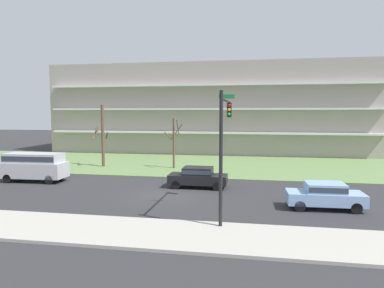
# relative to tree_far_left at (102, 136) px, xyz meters

# --- Properties ---
(ground) EXTENTS (160.00, 160.00, 0.00)m
(ground) POSITION_rel_tree_far_left_xyz_m (9.62, -10.75, -3.29)
(ground) COLOR #2D2D30
(sidewalk_curb_near) EXTENTS (80.00, 4.00, 0.15)m
(sidewalk_curb_near) POSITION_rel_tree_far_left_xyz_m (9.62, -18.75, -3.22)
(sidewalk_curb_near) COLOR #ADA89E
(sidewalk_curb_near) RESTS_ON ground
(grass_lawn_strip) EXTENTS (80.00, 16.00, 0.08)m
(grass_lawn_strip) POSITION_rel_tree_far_left_xyz_m (9.62, 3.25, -3.25)
(grass_lawn_strip) COLOR #66844C
(grass_lawn_strip) RESTS_ON ground
(apartment_building) EXTENTS (44.89, 14.75, 12.32)m
(apartment_building) POSITION_rel_tree_far_left_xyz_m (9.62, 18.15, 2.87)
(apartment_building) COLOR #9E938C
(apartment_building) RESTS_ON ground
(tree_far_left) EXTENTS (1.53, 1.70, 6.50)m
(tree_far_left) POSITION_rel_tree_far_left_xyz_m (0.00, 0.00, 0.00)
(tree_far_left) COLOR brown
(tree_far_left) RESTS_ON ground
(tree_left) EXTENTS (1.79, 1.80, 5.14)m
(tree_left) POSITION_rel_tree_far_left_xyz_m (7.59, 0.21, -0.52)
(tree_left) COLOR brown
(tree_left) RESTS_ON ground
(sedan_black_near_left) EXTENTS (4.41, 1.83, 1.57)m
(sedan_black_near_left) POSITION_rel_tree_far_left_xyz_m (11.41, -8.25, -2.42)
(sedan_black_near_left) COLOR black
(sedan_black_near_left) RESTS_ON ground
(van_silver_center_left) EXTENTS (5.27, 2.18, 2.36)m
(van_silver_center_left) POSITION_rel_tree_far_left_xyz_m (-2.30, -8.25, -1.90)
(van_silver_center_left) COLOR #B7BABF
(van_silver_center_left) RESTS_ON ground
(sedan_blue_center_right) EXTENTS (4.45, 1.94, 1.57)m
(sedan_blue_center_right) POSITION_rel_tree_far_left_xyz_m (19.73, -12.75, -2.42)
(sedan_blue_center_right) COLOR #8CB2E0
(sedan_blue_center_right) RESTS_ON ground
(traffic_signal_mast) EXTENTS (0.90, 5.95, 6.76)m
(traffic_signal_mast) POSITION_rel_tree_far_left_xyz_m (13.98, -15.39, 1.35)
(traffic_signal_mast) COLOR black
(traffic_signal_mast) RESTS_ON ground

